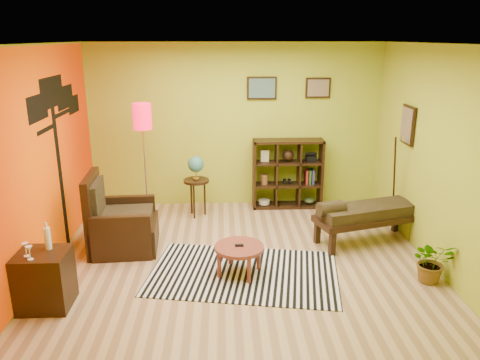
{
  "coord_description": "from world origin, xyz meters",
  "views": [
    {
      "loc": [
        -0.24,
        -5.71,
        2.88
      ],
      "look_at": [
        0.0,
        0.23,
        1.05
      ],
      "focal_mm": 35.0,
      "sensor_mm": 36.0,
      "label": 1
    }
  ],
  "objects_px": {
    "cube_shelf": "(288,174)",
    "side_cabinet": "(45,279)",
    "armchair": "(119,226)",
    "globe_table": "(196,171)",
    "floor_lamp": "(143,128)",
    "coffee_table": "(239,250)",
    "bench": "(365,214)",
    "potted_plant": "(432,266)"
  },
  "relations": [
    {
      "from": "globe_table",
      "to": "potted_plant",
      "type": "bearing_deg",
      "value": -38.24
    },
    {
      "from": "globe_table",
      "to": "bench",
      "type": "relative_size",
      "value": 0.64
    },
    {
      "from": "bench",
      "to": "potted_plant",
      "type": "bearing_deg",
      "value": -66.28
    },
    {
      "from": "armchair",
      "to": "cube_shelf",
      "type": "bearing_deg",
      "value": 31.63
    },
    {
      "from": "coffee_table",
      "to": "cube_shelf",
      "type": "relative_size",
      "value": 0.52
    },
    {
      "from": "potted_plant",
      "to": "globe_table",
      "type": "bearing_deg",
      "value": 141.76
    },
    {
      "from": "side_cabinet",
      "to": "bench",
      "type": "height_order",
      "value": "side_cabinet"
    },
    {
      "from": "coffee_table",
      "to": "globe_table",
      "type": "bearing_deg",
      "value": 107.1
    },
    {
      "from": "floor_lamp",
      "to": "cube_shelf",
      "type": "xyz_separation_m",
      "value": [
        2.33,
        0.73,
        -0.96
      ]
    },
    {
      "from": "bench",
      "to": "potted_plant",
      "type": "height_order",
      "value": "bench"
    },
    {
      "from": "coffee_table",
      "to": "potted_plant",
      "type": "relative_size",
      "value": 1.14
    },
    {
      "from": "coffee_table",
      "to": "floor_lamp",
      "type": "height_order",
      "value": "floor_lamp"
    },
    {
      "from": "coffee_table",
      "to": "armchair",
      "type": "xyz_separation_m",
      "value": [
        -1.65,
        0.82,
        0.0
      ]
    },
    {
      "from": "floor_lamp",
      "to": "globe_table",
      "type": "height_order",
      "value": "floor_lamp"
    },
    {
      "from": "cube_shelf",
      "to": "potted_plant",
      "type": "distance_m",
      "value": 3.07
    },
    {
      "from": "potted_plant",
      "to": "armchair",
      "type": "bearing_deg",
      "value": 164.47
    },
    {
      "from": "armchair",
      "to": "side_cabinet",
      "type": "height_order",
      "value": "armchair"
    },
    {
      "from": "side_cabinet",
      "to": "cube_shelf",
      "type": "height_order",
      "value": "cube_shelf"
    },
    {
      "from": "armchair",
      "to": "potted_plant",
      "type": "bearing_deg",
      "value": -15.53
    },
    {
      "from": "bench",
      "to": "potted_plant",
      "type": "relative_size",
      "value": 2.98
    },
    {
      "from": "globe_table",
      "to": "floor_lamp",
      "type": "bearing_deg",
      "value": -155.18
    },
    {
      "from": "floor_lamp",
      "to": "potted_plant",
      "type": "relative_size",
      "value": 3.58
    },
    {
      "from": "coffee_table",
      "to": "bench",
      "type": "height_order",
      "value": "bench"
    },
    {
      "from": "armchair",
      "to": "cube_shelf",
      "type": "distance_m",
      "value": 3.07
    },
    {
      "from": "cube_shelf",
      "to": "side_cabinet",
      "type": "bearing_deg",
      "value": -135.41
    },
    {
      "from": "side_cabinet",
      "to": "bench",
      "type": "relative_size",
      "value": 0.6
    },
    {
      "from": "bench",
      "to": "side_cabinet",
      "type": "bearing_deg",
      "value": -159.38
    },
    {
      "from": "cube_shelf",
      "to": "bench",
      "type": "height_order",
      "value": "cube_shelf"
    },
    {
      "from": "coffee_table",
      "to": "armchair",
      "type": "relative_size",
      "value": 0.56
    },
    {
      "from": "coffee_table",
      "to": "potted_plant",
      "type": "bearing_deg",
      "value": -7.13
    },
    {
      "from": "floor_lamp",
      "to": "cube_shelf",
      "type": "bearing_deg",
      "value": 17.29
    },
    {
      "from": "armchair",
      "to": "side_cabinet",
      "type": "distance_m",
      "value": 1.56
    },
    {
      "from": "coffee_table",
      "to": "cube_shelf",
      "type": "distance_m",
      "value": 2.61
    },
    {
      "from": "floor_lamp",
      "to": "cube_shelf",
      "type": "height_order",
      "value": "floor_lamp"
    },
    {
      "from": "floor_lamp",
      "to": "bench",
      "type": "distance_m",
      "value": 3.51
    },
    {
      "from": "coffee_table",
      "to": "globe_table",
      "type": "xyz_separation_m",
      "value": [
        -0.63,
        2.04,
        0.45
      ]
    },
    {
      "from": "cube_shelf",
      "to": "potted_plant",
      "type": "relative_size",
      "value": 2.22
    },
    {
      "from": "coffee_table",
      "to": "side_cabinet",
      "type": "relative_size",
      "value": 0.64
    },
    {
      "from": "globe_table",
      "to": "armchair",
      "type": "bearing_deg",
      "value": -129.91
    },
    {
      "from": "armchair",
      "to": "potted_plant",
      "type": "height_order",
      "value": "armchair"
    },
    {
      "from": "cube_shelf",
      "to": "globe_table",
      "type": "bearing_deg",
      "value": -166.59
    },
    {
      "from": "floor_lamp",
      "to": "potted_plant",
      "type": "distance_m",
      "value": 4.43
    }
  ]
}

